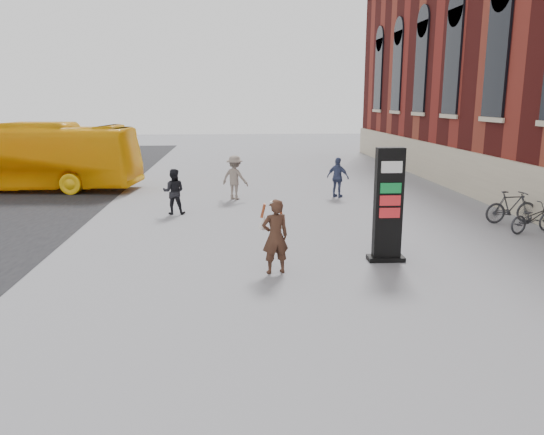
{
  "coord_description": "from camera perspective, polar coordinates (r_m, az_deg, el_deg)",
  "views": [
    {
      "loc": [
        -0.3,
        -11.52,
        3.89
      ],
      "look_at": [
        0.65,
        1.03,
        1.08
      ],
      "focal_mm": 35.0,
      "sensor_mm": 36.0,
      "label": 1
    }
  ],
  "objects": [
    {
      "name": "pedestrian_c",
      "position": [
        21.58,
        7.1,
        4.29
      ],
      "size": [
        1.0,
        0.88,
        1.62
      ],
      "primitive_type": "imported",
      "rotation": [
        0.0,
        0.0,
        2.51
      ],
      "color": "#3B4469",
      "rests_on": "ground"
    },
    {
      "name": "woman",
      "position": [
        11.98,
        0.33,
        -1.94
      ],
      "size": [
        0.75,
        0.71,
        1.72
      ],
      "rotation": [
        0.0,
        0.0,
        3.38
      ],
      "color": "#41261B",
      "rests_on": "ground"
    },
    {
      "name": "pedestrian_b",
      "position": [
        21.01,
        -4.02,
        4.3
      ],
      "size": [
        1.3,
        1.13,
        1.74
      ],
      "primitive_type": "imported",
      "rotation": [
        0.0,
        0.0,
        2.62
      ],
      "color": "gray",
      "rests_on": "ground"
    },
    {
      "name": "bike_6",
      "position": [
        17.55,
        26.24,
        -0.04
      ],
      "size": [
        1.79,
        1.1,
        0.89
      ],
      "primitive_type": "imported",
      "rotation": [
        0.0,
        0.0,
        1.89
      ],
      "color": "#2B2C31",
      "rests_on": "ground"
    },
    {
      "name": "bus",
      "position": [
        25.66,
        -25.81,
        5.91
      ],
      "size": [
        10.7,
        3.63,
        2.92
      ],
      "primitive_type": "imported",
      "rotation": [
        0.0,
        0.0,
        1.46
      ],
      "color": "#FBB60B",
      "rests_on": "road"
    },
    {
      "name": "pedestrian_a",
      "position": [
        18.58,
        -10.52,
        2.76
      ],
      "size": [
        0.79,
        0.63,
        1.57
      ],
      "primitive_type": "imported",
      "rotation": [
        0.0,
        0.0,
        3.09
      ],
      "color": "black",
      "rests_on": "ground"
    },
    {
      "name": "info_pylon",
      "position": [
        13.1,
        12.39,
        1.29
      ],
      "size": [
        0.9,
        0.47,
        2.78
      ],
      "rotation": [
        0.0,
        0.0,
        -0.02
      ],
      "color": "black",
      "rests_on": "ground"
    },
    {
      "name": "bike_7",
      "position": [
        18.6,
        24.34,
        1.03
      ],
      "size": [
        1.77,
        0.61,
        1.05
      ],
      "primitive_type": "imported",
      "rotation": [
        0.0,
        0.0,
        1.64
      ],
      "color": "#2B2C31",
      "rests_on": "ground"
    },
    {
      "name": "ground",
      "position": [
        12.16,
        -2.71,
        -6.07
      ],
      "size": [
        100.0,
        100.0,
        0.0
      ],
      "primitive_type": "plane",
      "color": "#9E9EA3"
    }
  ]
}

